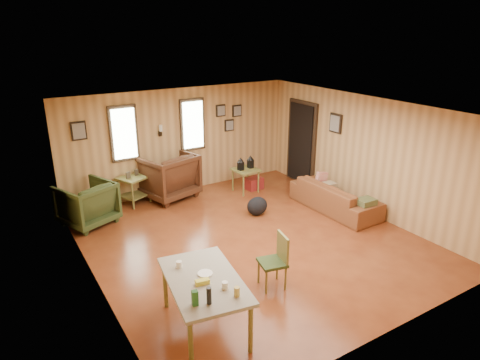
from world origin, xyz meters
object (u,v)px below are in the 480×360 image
object	(u,v)px
end_table	(134,185)
side_table	(246,168)
recliner_brown	(167,174)
recliner_green	(87,202)
dining_table	(204,284)
sofa	(335,192)

from	to	relation	value
end_table	side_table	distance (m)	2.55
recliner_brown	side_table	world-z (taller)	recliner_brown
recliner_brown	side_table	bearing A→B (deg)	144.03
recliner_brown	recliner_green	size ratio (longest dim) A/B	1.20
end_table	dining_table	world-z (taller)	dining_table
recliner_brown	dining_table	distance (m)	4.66
recliner_brown	side_table	distance (m)	1.80
recliner_green	end_table	world-z (taller)	recliner_green
sofa	side_table	xyz separation A→B (m)	(-1.03, 1.89, 0.19)
recliner_brown	recliner_green	bearing A→B (deg)	-0.99
recliner_brown	end_table	xyz separation A→B (m)	(-0.77, 0.05, -0.14)
recliner_green	dining_table	bearing A→B (deg)	75.32
dining_table	end_table	bearing A→B (deg)	91.88
recliner_green	side_table	world-z (taller)	recliner_green
sofa	end_table	size ratio (longest dim) A/B	2.64
side_table	end_table	bearing A→B (deg)	164.37
recliner_brown	dining_table	size ratio (longest dim) A/B	0.72
sofa	recliner_brown	size ratio (longest dim) A/B	1.81
recliner_green	dining_table	distance (m)	4.01
sofa	dining_table	bearing A→B (deg)	114.61
recliner_green	recliner_brown	bearing A→B (deg)	172.02
sofa	recliner_brown	world-z (taller)	recliner_brown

